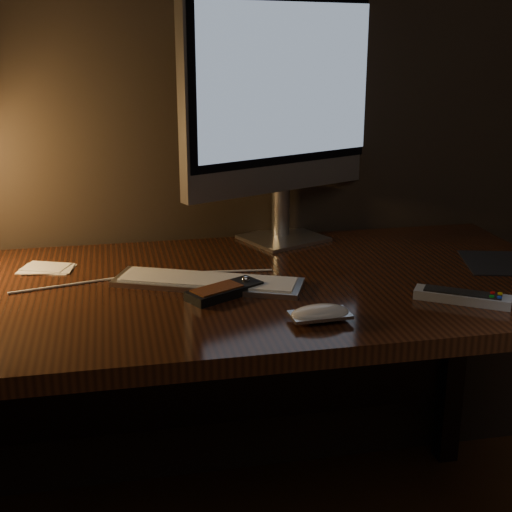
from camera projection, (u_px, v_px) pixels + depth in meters
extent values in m
cube|color=black|center=(195.00, 6.00, 1.79)|extent=(4.00, 0.02, 2.70)
cube|color=#35180C|center=(224.00, 292.00, 1.59)|extent=(1.60, 0.75, 0.04)
cube|color=black|center=(453.00, 355.00, 2.15)|extent=(0.06, 0.06, 0.71)
cube|color=black|center=(206.00, 342.00, 2.00)|extent=(1.48, 0.02, 0.51)
cube|color=silver|center=(283.00, 238.00, 1.93)|extent=(0.25, 0.24, 0.01)
cylinder|color=silver|center=(281.00, 210.00, 1.94)|extent=(0.06, 0.06, 0.13)
cube|color=silver|center=(286.00, 93.00, 1.81)|extent=(0.57, 0.27, 0.49)
cube|color=black|center=(288.00, 81.00, 1.78)|extent=(0.53, 0.23, 0.42)
cube|color=#8CA2BF|center=(288.00, 81.00, 1.78)|extent=(0.49, 0.21, 0.37)
cube|color=silver|center=(208.00, 282.00, 1.58)|extent=(0.43, 0.27, 0.02)
ellipsoid|color=white|center=(320.00, 316.00, 1.38)|extent=(0.12, 0.07, 0.02)
cube|color=black|center=(225.00, 291.00, 1.51)|extent=(0.18, 0.14, 0.02)
cube|color=#653112|center=(224.00, 286.00, 1.51)|extent=(0.12, 0.10, 0.00)
sphere|color=silver|center=(224.00, 286.00, 1.51)|extent=(0.02, 0.02, 0.02)
cube|color=#9C9EA1|center=(462.00, 297.00, 1.48)|extent=(0.19, 0.15, 0.02)
cube|color=black|center=(463.00, 292.00, 1.48)|extent=(0.15, 0.12, 0.00)
cylinder|color=red|center=(463.00, 291.00, 1.48)|extent=(0.01, 0.01, 0.00)
cylinder|color=#0C8C19|center=(463.00, 291.00, 1.48)|extent=(0.01, 0.01, 0.00)
cylinder|color=gold|center=(463.00, 291.00, 1.48)|extent=(0.01, 0.01, 0.00)
cylinder|color=#1433BF|center=(463.00, 291.00, 1.48)|extent=(0.01, 0.01, 0.00)
cube|color=white|center=(46.00, 268.00, 1.68)|extent=(0.14, 0.11, 0.01)
cylinder|color=white|center=(147.00, 279.00, 1.61)|extent=(0.58, 0.02, 0.01)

